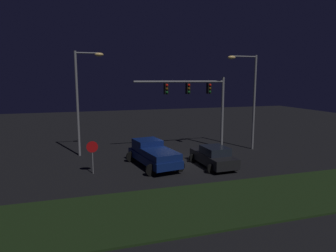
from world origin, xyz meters
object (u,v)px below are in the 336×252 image
Objects in this scene: traffic_signal_gantry at (198,95)px; street_lamp_right at (249,91)px; pickup_truck at (153,153)px; car_sedan at (214,156)px; street_lamp_left at (82,92)px; stop_sign at (92,151)px.

street_lamp_right is at bearing -17.43° from traffic_signal_gantry.
pickup_truck is 0.67× the size of street_lamp_right.
street_lamp_right is (9.48, 2.64, 4.29)m from pickup_truck.
street_lamp_left is at bearing 52.70° from car_sedan.
street_lamp_left is 1.02× the size of street_lamp_right.
pickup_truck is 1.27× the size of car_sedan.
traffic_signal_gantry is at bearing 162.57° from street_lamp_right.
stop_sign is (-13.80, -3.25, -3.72)m from street_lamp_right.
street_lamp_right reaches higher than traffic_signal_gantry.
street_lamp_left is 3.83× the size of stop_sign.
stop_sign is at bearing -154.21° from traffic_signal_gantry.
stop_sign reaches higher than pickup_truck.
stop_sign reaches higher than car_sedan.
car_sedan is at bearing -100.37° from traffic_signal_gantry.
street_lamp_left reaches higher than pickup_truck.
street_lamp_right reaches higher than stop_sign.
street_lamp_left is (-8.85, 6.22, 4.58)m from car_sedan.
traffic_signal_gantry is 9.88m from street_lamp_left.
car_sedan is 6.90m from traffic_signal_gantry.
street_lamp_right is (5.28, 4.07, 4.55)m from car_sedan.
street_lamp_left reaches higher than traffic_signal_gantry.
traffic_signal_gantry is 4.51m from street_lamp_right.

